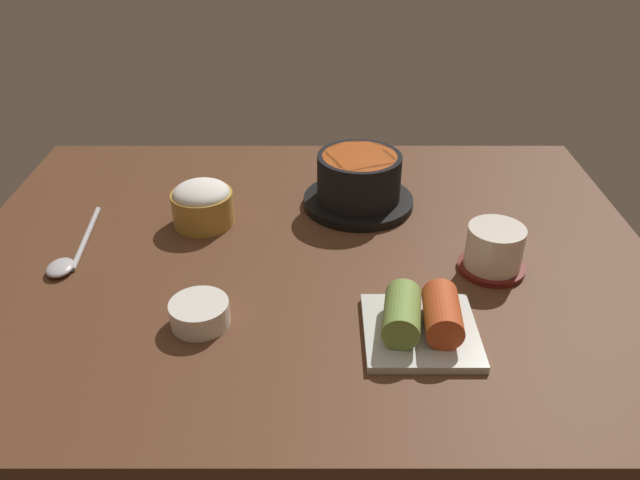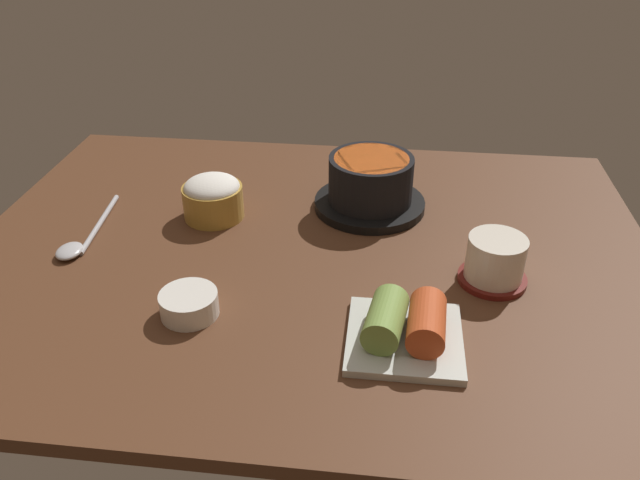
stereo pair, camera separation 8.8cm
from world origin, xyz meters
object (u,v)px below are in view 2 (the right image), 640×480
Objects in this scene: kimchi_plate at (405,327)px; side_bowl_near at (189,303)px; stone_pot at (370,184)px; spoon at (80,241)px; rice_bowl at (213,197)px; tea_cup_with_saucer at (495,261)px.

kimchi_plate is 26.77cm from side_bowl_near.
stone_pot reaches higher than kimchi_plate.
stone_pot reaches higher than spoon.
rice_bowl is at bearing 138.39° from kimchi_plate.
stone_pot is at bearing 13.30° from rice_bowl.
side_bowl_near is at bearing -163.08° from tea_cup_with_saucer.
spoon is (-17.40, -10.54, -2.89)cm from rice_bowl.
kimchi_plate reaches higher than spoon.
rice_bowl reaches higher than kimchi_plate.
tea_cup_with_saucer is 1.26× the size of side_bowl_near.
side_bowl_near is (-38.36, -11.67, -1.65)cm from tea_cup_with_saucer.
tea_cup_with_saucer reaches higher than kimchi_plate.
stone_pot is 1.89× the size of rice_bowl.
kimchi_plate is at bearing -18.80° from spoon.
spoon is (-41.66, -16.28, -3.59)cm from stone_pot.
rice_bowl is at bearing 97.81° from side_bowl_near.
stone_pot is 33.00cm from kimchi_plate.
rice_bowl is 0.48× the size of spoon.
kimchi_plate is 0.69× the size of spoon.
rice_bowl is 0.70× the size of kimchi_plate.
side_bowl_near is at bearing -82.19° from rice_bowl.
spoon is (-47.44, 16.15, -1.59)cm from kimchi_plate.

